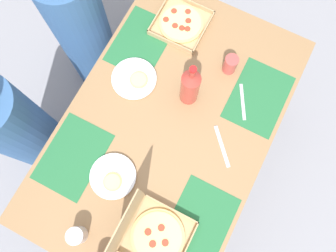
% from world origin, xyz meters
% --- Properties ---
extents(ground_plane, '(6.00, 6.00, 0.00)m').
position_xyz_m(ground_plane, '(0.00, 0.00, 0.00)').
color(ground_plane, gray).
extents(dining_table, '(1.51, 0.97, 0.73)m').
position_xyz_m(dining_table, '(0.00, 0.00, 0.63)').
color(dining_table, '#3F3328').
rests_on(dining_table, ground_plane).
extents(placemat_near_left, '(0.36, 0.26, 0.00)m').
position_xyz_m(placemat_near_left, '(-0.34, -0.33, 0.73)').
color(placemat_near_left, '#236638').
rests_on(placemat_near_left, dining_table).
extents(placemat_near_right, '(0.36, 0.26, 0.00)m').
position_xyz_m(placemat_near_right, '(0.34, -0.33, 0.73)').
color(placemat_near_right, '#236638').
rests_on(placemat_near_right, dining_table).
extents(placemat_far_left, '(0.36, 0.26, 0.00)m').
position_xyz_m(placemat_far_left, '(-0.34, 0.33, 0.73)').
color(placemat_far_left, '#236638').
rests_on(placemat_far_left, dining_table).
extents(placemat_far_right, '(0.36, 0.26, 0.00)m').
position_xyz_m(placemat_far_right, '(0.34, 0.33, 0.73)').
color(placemat_far_right, '#236638').
rests_on(placemat_far_right, dining_table).
extents(pizza_box_center, '(0.27, 0.27, 0.04)m').
position_xyz_m(pizza_box_center, '(0.53, 0.19, 0.74)').
color(pizza_box_center, tan).
rests_on(pizza_box_center, dining_table).
extents(pizza_box_corner_left, '(0.27, 0.29, 0.31)m').
position_xyz_m(pizza_box_corner_left, '(-0.48, -0.16, 0.78)').
color(pizza_box_corner_left, tan).
rests_on(pizza_box_corner_left, dining_table).
extents(plate_near_right, '(0.22, 0.22, 0.03)m').
position_xyz_m(plate_near_right, '(-0.34, 0.12, 0.74)').
color(plate_near_right, white).
rests_on(plate_near_right, dining_table).
extents(plate_near_left, '(0.23, 0.23, 0.03)m').
position_xyz_m(plate_near_left, '(0.14, 0.26, 0.74)').
color(plate_near_left, white).
rests_on(plate_near_left, dining_table).
extents(soda_bottle, '(0.09, 0.09, 0.32)m').
position_xyz_m(soda_bottle, '(0.18, -0.02, 0.86)').
color(soda_bottle, '#B2382D').
rests_on(soda_bottle, dining_table).
extents(cup_clear_left, '(0.08, 0.08, 0.10)m').
position_xyz_m(cup_clear_left, '(-0.63, 0.12, 0.78)').
color(cup_clear_left, silver).
rests_on(cup_clear_left, dining_table).
extents(cup_red, '(0.07, 0.07, 0.11)m').
position_xyz_m(cup_red, '(0.41, -0.14, 0.78)').
color(cup_red, '#BF4742').
rests_on(cup_red, dining_table).
extents(fork_by_near_right, '(0.17, 0.11, 0.00)m').
position_xyz_m(fork_by_near_right, '(0.28, -0.27, 0.73)').
color(fork_by_near_right, '#B7B7BC').
rests_on(fork_by_near_right, dining_table).
extents(knife_by_far_right, '(0.17, 0.15, 0.00)m').
position_xyz_m(knife_by_far_right, '(0.03, -0.28, 0.73)').
color(knife_by_far_right, '#B7B7BC').
rests_on(knife_by_far_right, dining_table).
extents(diner_left_seat, '(0.32, 0.32, 1.15)m').
position_xyz_m(diner_left_seat, '(-0.34, 0.74, 0.52)').
color(diner_left_seat, '#33598C').
rests_on(diner_left_seat, ground_plane).
extents(diner_right_seat, '(0.32, 0.32, 1.20)m').
position_xyz_m(diner_right_seat, '(0.34, 0.74, 0.54)').
color(diner_right_seat, '#33598C').
rests_on(diner_right_seat, ground_plane).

